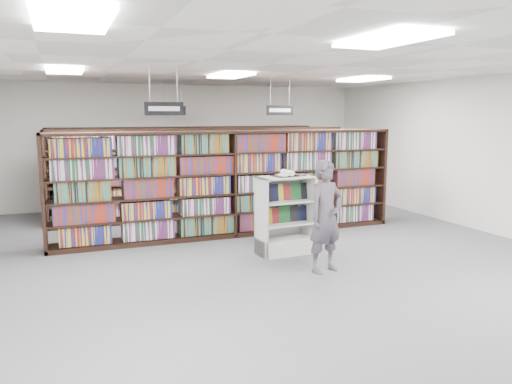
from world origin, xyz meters
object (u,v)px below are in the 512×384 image
object	(u,v)px
shopper	(326,217)
endcap_display	(284,227)
open_book	(288,174)
bookshelf_row_near	(231,184)

from	to	relation	value
shopper	endcap_display	bearing A→B (deg)	83.98
shopper	open_book	bearing A→B (deg)	81.59
endcap_display	shopper	xyz separation A→B (m)	(0.16, -1.17, 0.39)
endcap_display	shopper	distance (m)	1.25
endcap_display	shopper	world-z (taller)	shopper
open_book	endcap_display	bearing A→B (deg)	148.60
bookshelf_row_near	shopper	size ratio (longest dim) A/B	4.04
bookshelf_row_near	shopper	distance (m)	2.85
bookshelf_row_near	shopper	bearing A→B (deg)	-77.95
shopper	bookshelf_row_near	bearing A→B (deg)	88.33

